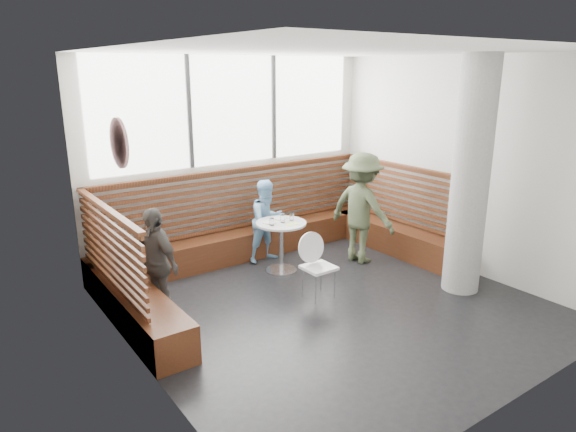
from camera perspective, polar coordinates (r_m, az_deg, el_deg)
room at (r=6.31m, az=5.24°, el=3.19°), size 5.00×5.00×3.20m
booth at (r=8.02m, az=-3.20°, el=-2.82°), size 5.00×2.50×1.44m
concrete_column at (r=7.27m, az=19.61°, el=4.03°), size 0.50×0.50×3.20m
wall_art at (r=5.34m, az=-18.27°, el=7.71°), size 0.03×0.50×0.50m
cafe_table at (r=7.75m, az=-0.77°, el=-2.27°), size 0.76×0.76×0.78m
cafe_chair at (r=6.94m, az=3.10°, el=-4.93°), size 0.42×0.41×0.88m
adult_man at (r=8.17m, az=8.19°, el=0.88°), size 0.86×1.24×1.76m
child_back at (r=8.18m, az=-2.31°, el=-0.54°), size 0.69×0.56×1.33m
child_left at (r=6.56m, az=-14.48°, el=-5.02°), size 0.52×0.88×1.40m
plate_near at (r=7.66m, az=-2.15°, el=-0.70°), size 0.21×0.21×0.01m
plate_far at (r=7.87m, az=-0.94°, el=-0.23°), size 0.22×0.22×0.02m
glass_left at (r=7.52m, az=-1.80°, el=-0.65°), size 0.07×0.07×0.11m
glass_mid at (r=7.66m, az=-0.59°, el=-0.30°), size 0.07×0.07×0.12m
glass_right at (r=7.78m, az=0.41°, el=-0.07°), size 0.07×0.07×0.11m
menu_card at (r=7.59m, az=0.44°, el=-0.91°), size 0.19×0.14×0.00m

